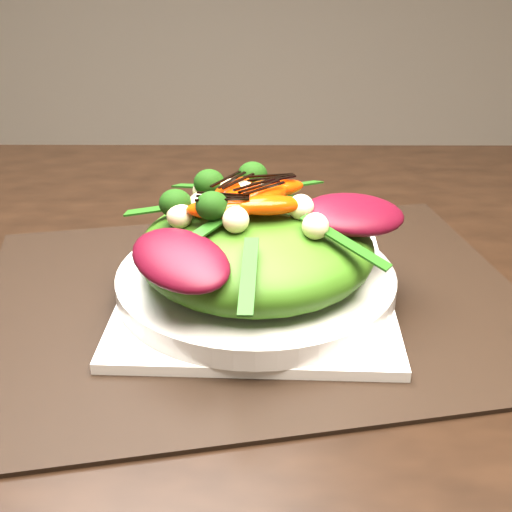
{
  "coord_description": "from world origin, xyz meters",
  "views": [
    {
      "loc": [
        -0.0,
        -0.53,
        1.06
      ],
      "look_at": [
        -0.01,
        -0.01,
        0.8
      ],
      "focal_mm": 48.0,
      "sensor_mm": 36.0,
      "label": 1
    }
  ],
  "objects_px": {
    "dining_table": "(263,317)",
    "placemat": "(256,300)",
    "lettuce_mound": "(256,248)",
    "orange_segment": "(232,196)",
    "plate_base": "(256,294)",
    "salad_bowl": "(256,280)"
  },
  "relations": [
    {
      "from": "placemat",
      "to": "orange_segment",
      "type": "bearing_deg",
      "value": 141.0
    },
    {
      "from": "placemat",
      "to": "orange_segment",
      "type": "relative_size",
      "value": 7.87
    },
    {
      "from": "placemat",
      "to": "plate_base",
      "type": "distance_m",
      "value": 0.01
    },
    {
      "from": "plate_base",
      "to": "dining_table",
      "type": "bearing_deg",
      "value": 50.41
    },
    {
      "from": "salad_bowl",
      "to": "plate_base",
      "type": "bearing_deg",
      "value": 45.0
    },
    {
      "from": "placemat",
      "to": "dining_table",
      "type": "bearing_deg",
      "value": 50.41
    },
    {
      "from": "lettuce_mound",
      "to": "orange_segment",
      "type": "distance_m",
      "value": 0.05
    },
    {
      "from": "dining_table",
      "to": "plate_base",
      "type": "distance_m",
      "value": 0.03
    },
    {
      "from": "placemat",
      "to": "plate_base",
      "type": "xyz_separation_m",
      "value": [
        -0.0,
        0.0,
        0.01
      ]
    },
    {
      "from": "placemat",
      "to": "plate_base",
      "type": "height_order",
      "value": "plate_base"
    },
    {
      "from": "dining_table",
      "to": "placemat",
      "type": "relative_size",
      "value": 3.38
    },
    {
      "from": "placemat",
      "to": "salad_bowl",
      "type": "bearing_deg",
      "value": 180.0
    },
    {
      "from": "dining_table",
      "to": "salad_bowl",
      "type": "distance_m",
      "value": 0.04
    },
    {
      "from": "placemat",
      "to": "lettuce_mound",
      "type": "bearing_deg",
      "value": 161.57
    },
    {
      "from": "plate_base",
      "to": "placemat",
      "type": "bearing_deg",
      "value": -18.43
    },
    {
      "from": "plate_base",
      "to": "lettuce_mound",
      "type": "relative_size",
      "value": 1.16
    },
    {
      "from": "lettuce_mound",
      "to": "plate_base",
      "type": "bearing_deg",
      "value": 0.0
    },
    {
      "from": "dining_table",
      "to": "plate_base",
      "type": "height_order",
      "value": "dining_table"
    },
    {
      "from": "dining_table",
      "to": "orange_segment",
      "type": "height_order",
      "value": "dining_table"
    },
    {
      "from": "dining_table",
      "to": "placemat",
      "type": "height_order",
      "value": "dining_table"
    },
    {
      "from": "dining_table",
      "to": "orange_segment",
      "type": "relative_size",
      "value": 26.59
    },
    {
      "from": "salad_bowl",
      "to": "placemat",
      "type": "bearing_deg",
      "value": 0.0
    }
  ]
}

